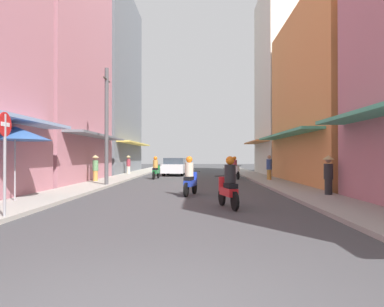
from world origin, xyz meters
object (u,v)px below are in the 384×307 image
(motorbike_green, at_px, (156,169))
(pedestrian_foreground, at_px, (328,174))
(motorbike_white, at_px, (235,169))
(pedestrian_midway, at_px, (95,167))
(vendor_umbrella, at_px, (15,133))
(pedestrian_crossing, at_px, (269,168))
(utility_pole, at_px, (107,126))
(motorbike_blue, at_px, (190,178))
(street_sign_no_entry, at_px, (5,150))
(motorbike_red, at_px, (228,185))
(parked_car, at_px, (175,167))
(pedestrian_far, at_px, (128,164))

(motorbike_green, height_order, pedestrian_foreground, pedestrian_foreground)
(motorbike_white, height_order, pedestrian_foreground, pedestrian_foreground)
(pedestrian_midway, distance_m, vendor_umbrella, 9.72)
(pedestrian_midway, bearing_deg, pedestrian_crossing, 7.68)
(motorbike_green, xyz_separation_m, utility_pole, (-1.79, -6.67, 2.46))
(motorbike_white, distance_m, motorbike_blue, 11.32)
(motorbike_white, height_order, street_sign_no_entry, street_sign_no_entry)
(motorbike_red, bearing_deg, street_sign_no_entry, -157.12)
(motorbike_white, xyz_separation_m, motorbike_green, (-5.55, -0.10, 0.00))
(pedestrian_crossing, bearing_deg, pedestrian_foreground, -86.45)
(motorbike_red, height_order, street_sign_no_entry, street_sign_no_entry)
(motorbike_red, bearing_deg, pedestrian_midway, 124.07)
(motorbike_green, xyz_separation_m, parked_car, (1.02, 4.61, 0.04))
(pedestrian_crossing, height_order, vendor_umbrella, vendor_umbrella)
(motorbike_red, bearing_deg, pedestrian_foreground, 35.72)
(pedestrian_crossing, relative_size, utility_pole, 0.27)
(motorbike_red, relative_size, vendor_umbrella, 0.69)
(pedestrian_far, relative_size, street_sign_no_entry, 0.63)
(pedestrian_midway, bearing_deg, street_sign_no_entry, -83.60)
(street_sign_no_entry, bearing_deg, motorbike_white, 66.80)
(motorbike_blue, bearing_deg, utility_pole, 136.89)
(motorbike_blue, xyz_separation_m, pedestrian_far, (-5.71, 16.54, 0.23))
(motorbike_blue, height_order, parked_car, motorbike_blue)
(pedestrian_midway, relative_size, vendor_umbrella, 0.65)
(motorbike_green, distance_m, pedestrian_far, 6.47)
(pedestrian_midway, bearing_deg, motorbike_red, -55.93)
(pedestrian_crossing, distance_m, vendor_umbrella, 15.26)
(motorbike_blue, height_order, pedestrian_foreground, pedestrian_foreground)
(motorbike_red, distance_m, vendor_umbrella, 7.16)
(motorbike_white, xyz_separation_m, pedestrian_midway, (-8.67, -4.14, 0.23))
(motorbike_red, bearing_deg, pedestrian_crossing, 73.54)
(motorbike_white, xyz_separation_m, utility_pole, (-7.34, -6.77, 2.46))
(parked_car, height_order, pedestrian_foreground, pedestrian_foreground)
(motorbike_white, xyz_separation_m, motorbike_blue, (-2.88, -10.94, 0.00))
(motorbike_white, height_order, vendor_umbrella, vendor_umbrella)
(utility_pole, bearing_deg, motorbike_green, 74.95)
(pedestrian_midway, bearing_deg, motorbike_green, 52.28)
(pedestrian_midway, xyz_separation_m, street_sign_no_entry, (1.43, -12.75, 0.78))
(motorbike_red, height_order, utility_pole, utility_pole)
(motorbike_blue, bearing_deg, motorbike_white, 75.24)
(pedestrian_crossing, distance_m, pedestrian_foreground, 8.92)
(motorbike_red, relative_size, pedestrian_crossing, 1.08)
(motorbike_red, distance_m, pedestrian_midway, 12.54)
(pedestrian_crossing, bearing_deg, pedestrian_midway, -172.32)
(parked_car, bearing_deg, pedestrian_midway, -115.60)
(pedestrian_foreground, bearing_deg, utility_pole, 153.52)
(pedestrian_far, height_order, utility_pole, utility_pole)
(motorbike_red, distance_m, street_sign_no_entry, 6.16)
(motorbike_green, height_order, street_sign_no_entry, street_sign_no_entry)
(motorbike_white, bearing_deg, motorbike_red, -96.45)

